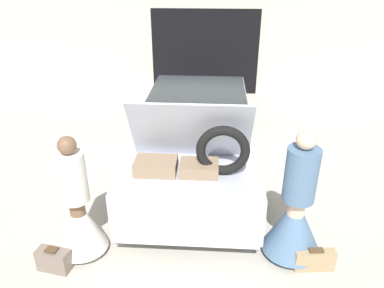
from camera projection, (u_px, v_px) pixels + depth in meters
ground_plane at (197, 159)px, 6.94m from camera, size 40.00×40.00×0.00m
garage_wall_back at (205, 41)px, 9.78m from camera, size 12.00×0.14×2.80m
car at (197, 130)px, 6.67m from camera, size 1.92×5.13×1.78m
person_left at (78, 214)px, 4.50m from camera, size 0.63×0.63×1.60m
person_right at (295, 214)px, 4.45m from camera, size 0.71×0.71×1.70m
suitcase_beside_left_person at (54, 260)px, 4.41m from camera, size 0.41×0.24×0.31m
suitcase_beside_right_person at (314, 260)px, 4.42m from camera, size 0.49×0.17×0.30m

